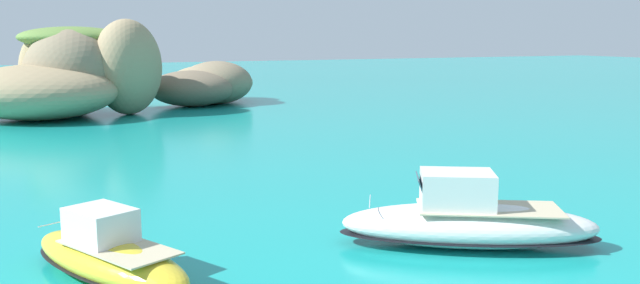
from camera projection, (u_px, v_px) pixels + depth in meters
islet_large at (67, 75)px, 70.57m from camera, size 24.96×20.38×10.29m
islet_small at (207, 84)px, 84.13m from camera, size 16.34×16.11×5.36m
motorboat_white at (467, 222)px, 27.27m from camera, size 10.77×8.03×3.12m
motorboat_yellow at (108, 256)px, 23.66m from camera, size 5.99×8.82×2.52m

